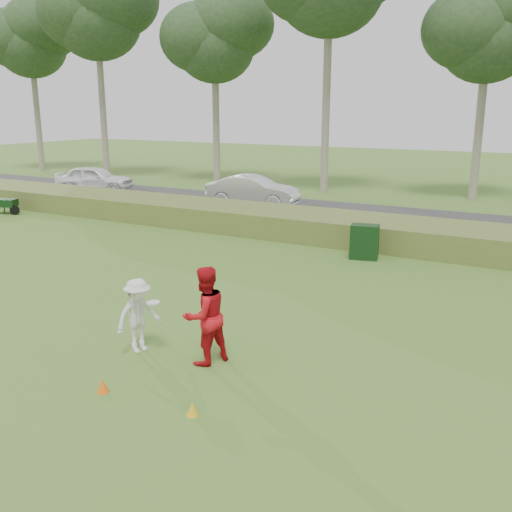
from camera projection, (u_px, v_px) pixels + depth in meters
The scene contains 15 objects.
ground at pixel (155, 368), 10.92m from camera, with size 120.00×120.00×0.00m, color #3D6722.
reed_strip at pixel (361, 230), 20.97m from camera, with size 80.00×3.00×0.90m, color #516327.
park_road at pixel (397, 219), 25.31m from camera, with size 80.00×6.00×0.06m, color #2D2D2D.
tree_0 at pixel (30, 39), 42.38m from camera, with size 6.76×6.76×13.00m.
tree_1 at pixel (96, 12), 37.26m from camera, with size 7.54×7.54×14.50m.
tree_2 at pixel (215, 38), 35.51m from camera, with size 6.50×6.50×12.00m.
tree_4 at pixel (488, 30), 28.55m from camera, with size 6.24×6.24×11.50m.
player_white at pixel (138, 315), 11.50m from camera, with size 0.96×1.12×1.53m.
player_red at pixel (205, 315), 10.92m from camera, with size 0.94×0.74×1.94m, color red.
cone_orange at pixel (103, 386), 9.96m from camera, with size 0.22×0.22×0.24m, color #FF650D.
cone_yellow at pixel (192, 409), 9.20m from camera, with size 0.20×0.20×0.22m, color gold.
utility_cabinet at pixel (364, 242), 18.63m from camera, with size 0.91×0.57×1.13m, color black.
wheelbarrow at pixel (5, 203), 26.53m from camera, with size 1.45×0.99×0.69m.
car_left at pixel (94, 179), 32.90m from camera, with size 1.78×4.43×1.51m, color white.
car_mid at pixel (253, 191), 28.22m from camera, with size 1.60×4.59×1.51m, color white.
Camera 1 is at (6.54, -7.83, 4.85)m, focal length 40.00 mm.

